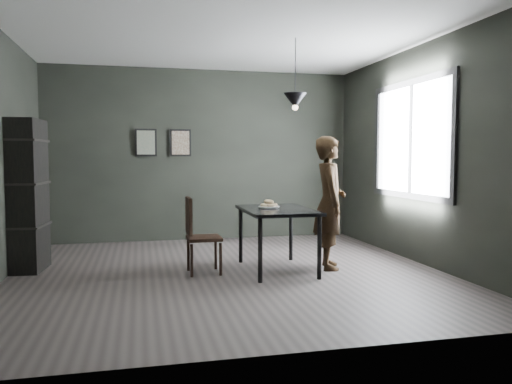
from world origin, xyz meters
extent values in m
plane|color=#342E2D|center=(0.00, 0.00, 0.00)|extent=(5.00, 5.00, 0.00)
cube|color=black|center=(0.00, 2.50, 1.40)|extent=(5.00, 0.10, 2.80)
cube|color=silver|center=(0.00, 0.00, 2.80)|extent=(5.00, 5.00, 0.02)
cube|color=white|center=(2.48, 0.20, 1.60)|extent=(0.02, 1.80, 1.40)
cube|color=black|center=(2.47, 0.20, 1.60)|extent=(0.04, 1.96, 1.56)
cube|color=black|center=(0.60, 0.00, 0.73)|extent=(0.80, 1.20, 0.04)
cylinder|color=black|center=(0.26, -0.54, 0.35)|extent=(0.05, 0.05, 0.71)
cylinder|color=black|center=(0.94, -0.54, 0.35)|extent=(0.05, 0.05, 0.71)
cylinder|color=black|center=(0.26, 0.54, 0.35)|extent=(0.05, 0.05, 0.71)
cylinder|color=black|center=(0.94, 0.54, 0.35)|extent=(0.05, 0.05, 0.71)
cylinder|color=white|center=(0.52, 0.09, 0.76)|extent=(0.23, 0.23, 0.01)
torus|color=beige|center=(0.57, 0.10, 0.78)|extent=(0.12, 0.12, 0.04)
torus|color=beige|center=(0.51, 0.14, 0.78)|extent=(0.12, 0.12, 0.04)
torus|color=beige|center=(0.47, 0.08, 0.78)|extent=(0.12, 0.12, 0.04)
torus|color=beige|center=(0.53, 0.05, 0.78)|extent=(0.12, 0.12, 0.04)
torus|color=beige|center=(0.52, 0.09, 0.82)|extent=(0.17, 0.17, 0.06)
imported|color=black|center=(1.26, -0.03, 0.81)|extent=(0.52, 0.67, 1.62)
cube|color=black|center=(-0.28, 0.05, 0.42)|extent=(0.40, 0.40, 0.04)
cube|color=black|center=(-0.45, 0.05, 0.68)|extent=(0.04, 0.39, 0.43)
cylinder|color=black|center=(-0.44, -0.12, 0.19)|extent=(0.03, 0.03, 0.38)
cylinder|color=black|center=(-0.11, -0.11, 0.19)|extent=(0.03, 0.03, 0.38)
cylinder|color=black|center=(-0.45, 0.22, 0.19)|extent=(0.03, 0.03, 0.38)
cylinder|color=black|center=(-0.11, 0.22, 0.19)|extent=(0.03, 0.03, 0.38)
cube|color=black|center=(-2.32, 0.68, 0.91)|extent=(0.40, 0.64, 1.82)
cylinder|color=black|center=(0.85, 0.10, 2.42)|extent=(0.01, 0.01, 0.75)
cone|color=black|center=(0.85, 0.10, 2.05)|extent=(0.28, 0.28, 0.18)
sphere|color=#FFE0B2|center=(0.85, 0.10, 1.97)|extent=(0.07, 0.07, 0.07)
cube|color=black|center=(-0.90, 2.47, 1.60)|extent=(0.34, 0.03, 0.44)
cube|color=#466250|center=(-0.90, 2.45, 1.60)|extent=(0.28, 0.01, 0.38)
cube|color=black|center=(-0.35, 2.47, 1.60)|extent=(0.34, 0.03, 0.44)
cube|color=brown|center=(-0.35, 2.45, 1.60)|extent=(0.28, 0.01, 0.38)
camera|label=1|loc=(-1.00, -5.74, 1.37)|focal=35.00mm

